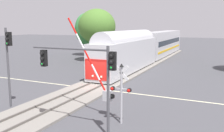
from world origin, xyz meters
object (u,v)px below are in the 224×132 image
pine_left_background (86,29)px  oak_behind_train (97,26)px  traffic_signal_near_right (83,67)px  commuter_train (149,46)px  crossing_gate_near (102,85)px  crossing_signal_mast (121,87)px  traffic_signal_median (8,55)px

pine_left_background → oak_behind_train: (5.78, -6.18, 0.62)m
traffic_signal_near_right → pine_left_background: 36.79m
pine_left_background → oak_behind_train: size_ratio=0.96×
traffic_signal_near_right → pine_left_background: (-18.60, 31.71, 1.50)m
commuter_train → crossing_gate_near: crossing_gate_near is taller
crossing_gate_near → oak_behind_train: (-12.61, 22.75, 3.83)m
commuter_train → crossing_signal_mast: commuter_train is taller
crossing_gate_near → pine_left_background: pine_left_background is taller
pine_left_background → commuter_train: bearing=-13.6°
crossing_signal_mast → traffic_signal_median: (-8.77, -0.54, 1.63)m
crossing_gate_near → crossing_signal_mast: bearing=-25.0°
commuter_train → traffic_signal_median: traffic_signal_median is taller
crossing_gate_near → oak_behind_train: size_ratio=0.75×
commuter_train → oak_behind_train: oak_behind_train is taller
oak_behind_train → crossing_gate_near: bearing=-61.0°
traffic_signal_median → crossing_signal_mast: bearing=3.5°
crossing_gate_near → crossing_signal_mast: 1.89m
crossing_gate_near → pine_left_background: 34.43m
crossing_signal_mast → commuter_train: bearing=102.8°
traffic_signal_median → oak_behind_train: (-5.54, 24.08, 1.98)m
pine_left_background → traffic_signal_median: bearing=-69.5°
traffic_signal_near_right → pine_left_background: pine_left_background is taller
commuter_train → oak_behind_train: (-8.34, -2.78, 3.18)m
traffic_signal_median → pine_left_background: size_ratio=0.70×
crossing_signal_mast → oak_behind_train: oak_behind_train is taller
crossing_signal_mast → crossing_gate_near: bearing=155.0°
crossing_gate_near → pine_left_background: (-18.38, 28.93, 3.21)m
pine_left_background → traffic_signal_near_right: bearing=-59.6°
commuter_train → traffic_signal_near_right: (4.49, -28.30, 1.06)m
crossing_signal_mast → traffic_signal_median: bearing=-176.5°
crossing_gate_near → traffic_signal_near_right: 3.27m
commuter_train → crossing_signal_mast: (5.98, -26.32, -0.43)m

